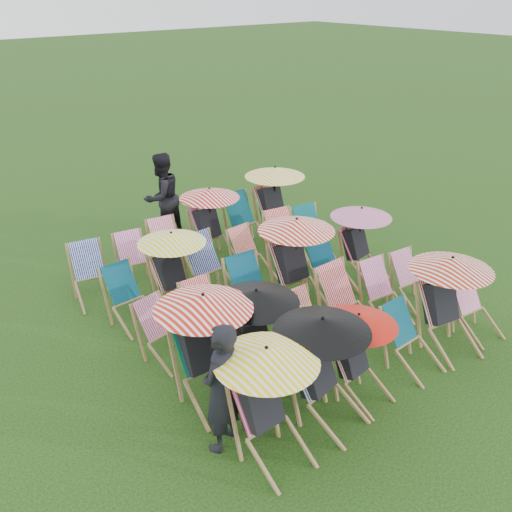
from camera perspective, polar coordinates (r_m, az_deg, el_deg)
ground at (r=9.17m, az=2.13°, el=-5.81°), size 100.00×100.00×0.00m
deckchair_0 at (r=6.33m, az=1.33°, el=-14.52°), size 1.15×1.20×1.36m
deckchair_1 at (r=6.84m, az=6.94°, el=-11.21°), size 1.15×1.25×1.36m
deckchair_2 at (r=7.29m, az=10.33°, el=-9.81°), size 0.98×1.05×1.16m
deckchair_3 at (r=8.06m, az=15.43°, el=-8.07°), size 0.61×0.83×0.89m
deckchair_4 at (r=8.48m, az=18.75°, el=-4.46°), size 1.16×1.24×1.38m
deckchair_5 at (r=9.11m, az=21.23°, el=-4.96°), size 0.64×0.82×0.83m
deckchair_6 at (r=7.09m, az=-4.99°, el=-9.16°), size 1.22×1.28×1.45m
deckchair_7 at (r=7.39m, az=0.25°, el=-8.03°), size 1.11×1.15×1.32m
deckchair_8 at (r=8.10m, az=5.39°, el=-7.02°), size 0.61×0.83×0.87m
deckchair_9 at (r=8.56m, az=9.34°, el=-4.73°), size 0.69×0.95×1.02m
deckchair_10 at (r=9.05m, az=12.86°, el=-3.68°), size 0.68×0.88×0.90m
deckchair_11 at (r=9.60m, az=15.52°, el=-2.42°), size 0.63×0.82×0.84m
deckchair_12 at (r=8.05m, az=-9.09°, el=-7.57°), size 0.69×0.87×0.85m
deckchair_13 at (r=8.36m, az=-4.81°, el=-5.81°), size 0.62×0.83×0.87m
deckchair_14 at (r=8.69m, az=-0.04°, el=-3.83°), size 0.75×0.99×1.02m
deckchair_15 at (r=9.11m, az=4.20°, el=-0.57°), size 1.22×1.27×1.45m
deckchair_16 at (r=9.68m, az=7.39°, el=-0.71°), size 0.68×0.95×1.03m
deckchair_17 at (r=10.18m, az=10.59°, el=1.39°), size 1.07×1.15×1.27m
deckchair_18 at (r=8.92m, az=-12.46°, el=-4.12°), size 0.64×0.86×0.90m
deckchair_19 at (r=9.10m, az=-8.11°, el=-1.44°), size 1.08×1.14×1.28m
deckchair_20 at (r=9.45m, az=-4.47°, el=-1.30°), size 0.70×0.96×1.02m
deckchair_21 at (r=10.08m, az=-0.40°, el=0.13°), size 0.63×0.84×0.87m
deckchair_22 at (r=10.52m, az=3.16°, el=1.57°), size 0.79×0.99×0.97m
deckchair_23 at (r=10.85m, az=5.78°, el=2.15°), size 0.78×0.97×0.94m
deckchair_24 at (r=9.73m, az=-16.10°, el=-1.82°), size 0.76×0.94×0.92m
deckchair_25 at (r=10.06m, az=-11.95°, el=-0.53°), size 0.70×0.88×0.87m
deckchair_26 at (r=10.42m, az=-8.65°, el=0.85°), size 0.72×0.92×0.91m
deckchair_27 at (r=10.75m, az=-4.47°, el=3.35°), size 1.13×1.17×1.34m
deckchair_28 at (r=11.31m, az=-1.01°, el=3.47°), size 0.73×0.97×1.00m
deckchair_29 at (r=11.63m, az=2.02°, el=5.49°), size 1.21×1.27×1.44m
person_left at (r=6.41m, az=-3.51°, el=-13.02°), size 0.69×0.60×1.60m
person_rear at (r=11.61m, az=-9.38°, el=5.83°), size 1.00×0.86×1.80m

